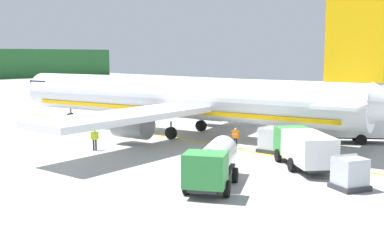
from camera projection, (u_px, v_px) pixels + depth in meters
The scene contains 10 objects.
airliner_foreground at pixel (178, 99), 45.29m from camera, with size 34.42×41.36×11.90m.
service_truck_fuel at pixel (303, 147), 31.96m from camera, with size 5.74×6.42×2.44m.
service_truck_baggage at pixel (349, 124), 41.19m from camera, with size 5.85×6.60×2.85m.
service_truck_catering at pixel (213, 162), 27.48m from camera, with size 6.66×5.08×2.40m.
service_truck_pushback at pixel (382, 120), 46.74m from camera, with size 7.10×3.91×2.72m.
cargo_container_near at pixel (270, 140), 37.22m from camera, with size 1.83×1.83×2.04m.
cargo_container_far at pixel (350, 173), 26.97m from camera, with size 2.26×2.26×1.92m.
crew_marshaller at pixel (95, 138), 37.84m from camera, with size 0.55×0.43×1.73m.
crew_loader_left at pixel (236, 136), 38.72m from camera, with size 0.38×0.59×1.67m.
apron_guide_line at pixel (199, 143), 41.36m from camera, with size 0.30×60.00×0.01m, color yellow.
Camera 1 is at (2.61, -17.77, 7.50)m, focal length 45.18 mm.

